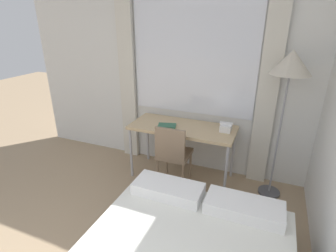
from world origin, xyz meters
name	(u,v)px	position (x,y,z in m)	size (l,w,h in m)	color
wall_back_with_window	(178,76)	(0.04, 3.22, 1.36)	(4.73, 0.13, 2.70)	silver
desk	(182,130)	(0.25, 2.84, 0.71)	(1.39, 0.60, 0.77)	tan
desk_chair	(173,152)	(0.24, 2.55, 0.52)	(0.41, 0.41, 0.89)	#8C7259
standing_lamp	(290,70)	(1.43, 2.90, 1.58)	(0.43, 0.43, 1.79)	#4C4C51
telephone	(226,127)	(0.81, 2.91, 0.82)	(0.15, 0.17, 0.11)	white
book	(167,126)	(0.07, 2.76, 0.78)	(0.27, 0.22, 0.02)	#33664C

